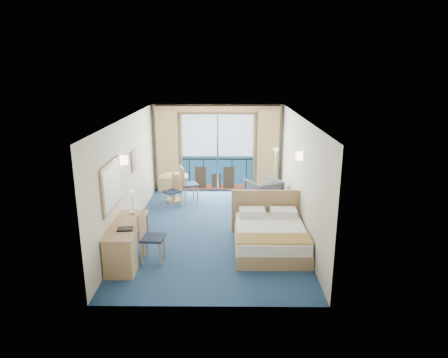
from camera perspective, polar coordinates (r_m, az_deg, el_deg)
floor at (r=9.78m, az=-1.34°, el=-7.14°), size 6.50×6.50×0.00m
room_walls at (r=9.23m, az=-1.41°, el=3.08°), size 4.04×6.54×2.72m
balcony_door at (r=12.50m, az=-0.94°, el=3.50°), size 2.36×0.03×2.52m
curtain_left at (r=12.47m, az=-8.08°, el=3.93°), size 0.65×0.22×2.55m
curtain_right at (r=12.39m, az=6.28°, el=3.92°), size 0.65×0.22×2.55m
pelmet at (r=12.16m, az=-0.95°, el=10.01°), size 3.80×0.25×0.18m
mirror at (r=8.16m, az=-15.74°, el=-0.90°), size 0.05×1.25×0.95m
wall_print at (r=9.97m, az=-12.73°, el=2.60°), size 0.04×0.42×0.52m
sconce_left at (r=8.91m, az=-14.13°, el=2.61°), size 0.18×0.18×0.18m
sconce_right at (r=9.20m, az=10.73°, el=3.23°), size 0.18×0.18×0.18m
bed at (r=8.75m, az=6.57°, el=-8.04°), size 1.64×1.95×1.03m
nightstand at (r=10.05m, az=8.79°, el=-4.86°), size 0.45×0.43×0.59m
phone at (r=9.94m, az=8.63°, el=-3.03°), size 0.20×0.17×0.08m
armchair at (r=11.27m, az=5.64°, el=-1.93°), size 1.14×1.15×0.78m
floor_lamp at (r=11.74m, az=7.37°, el=2.59°), size 0.21×0.21×1.52m
desk at (r=7.97m, az=-14.37°, el=-9.81°), size 0.57×1.67×0.78m
desk_chair at (r=8.18m, az=-10.80°, el=-7.67°), size 0.49×0.48×1.05m
folder at (r=7.97m, az=-13.93°, el=-6.93°), size 0.32×0.25×0.03m
desk_lamp at (r=8.63m, az=-13.01°, el=-2.53°), size 0.13×0.13×0.50m
round_table at (r=11.70m, az=-7.20°, el=-0.36°), size 0.84×0.84×0.76m
table_chair_a at (r=11.57m, az=-5.42°, el=-0.41°), size 0.59×0.59×1.05m
table_chair_b at (r=11.26m, az=-7.14°, el=-1.36°), size 0.55×0.55×0.90m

